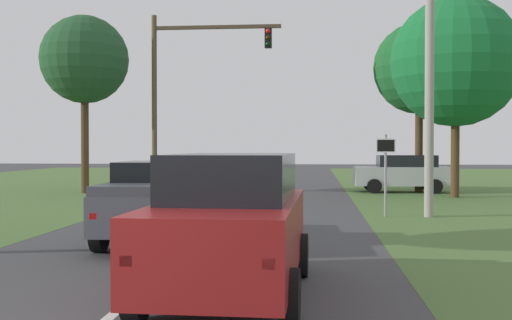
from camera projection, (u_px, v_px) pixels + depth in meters
ground_plane at (226, 221)px, 18.38m from camera, size 120.00×120.00×0.00m
red_suv_near at (232, 222)px, 9.12m from camera, size 2.21×4.84×2.06m
pickup_truck_lead at (161, 201)px, 14.22m from camera, size 2.35×5.10×1.84m
traffic_light at (184, 79)px, 29.24m from camera, size 6.08×0.40×8.33m
keep_moving_sign at (386, 164)px, 19.38m from camera, size 0.60×0.09×2.56m
oak_tree_right at (419, 69)px, 29.68m from camera, size 4.34×4.34×8.07m
crossing_suv_far at (403, 173)px, 29.86m from camera, size 4.51×2.09×1.78m
utility_pole_right at (429, 72)px, 19.23m from camera, size 0.28×0.28×8.96m
extra_tree_1 at (456, 62)px, 26.63m from camera, size 5.52×5.52×8.55m
extra_tree_2 at (84, 60)px, 29.21m from camera, size 4.09×4.09×8.30m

